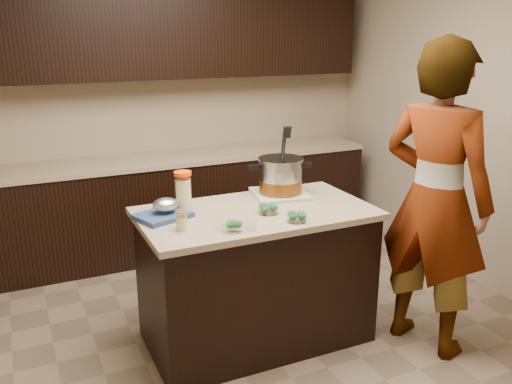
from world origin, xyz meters
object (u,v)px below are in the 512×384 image
stock_pot (281,178)px  island (256,275)px  lemonade_pitcher (183,194)px  person (435,200)px

stock_pot → island: bearing=-127.6°
stock_pot → lemonade_pitcher: bearing=-159.4°
island → stock_pot: stock_pot is taller
island → lemonade_pitcher: size_ratio=5.66×
person → island: bearing=43.4°
island → stock_pot: size_ratio=3.35×
island → person: bearing=-27.3°
stock_pot → lemonade_pitcher: size_ratio=1.69×
stock_pot → lemonade_pitcher: 0.71m
lemonade_pitcher → person: bearing=-24.9°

